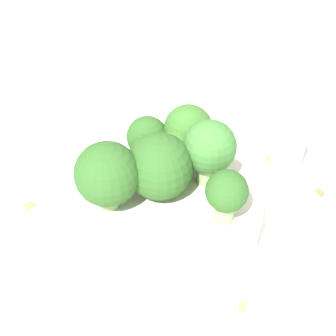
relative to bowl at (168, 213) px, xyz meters
The scene contains 15 objects.
ground_plane 0.02m from the bowl, ahead, with size 3.00×3.00×0.00m, color white.
bowl is the anchor object (origin of this frame).
broccoli_floret_0 0.05m from the bowl, 161.69° to the right, with size 0.06×0.06×0.06m.
broccoli_floret_1 0.08m from the bowl, 101.06° to the left, with size 0.05×0.05×0.06m.
broccoli_floret_2 0.06m from the bowl, 108.96° to the left, with size 0.03×0.03×0.05m.
broccoli_floret_3 0.08m from the bowl, 136.61° to the right, with size 0.05×0.05×0.06m.
broccoli_floret_4 0.07m from the bowl, 59.59° to the left, with size 0.05×0.05×0.06m.
broccoli_floret_5 0.07m from the bowl, 142.50° to the left, with size 0.04×0.04×0.05m.
broccoli_floret_6 0.08m from the bowl, ahead, with size 0.04×0.04×0.05m.
pepper_shaker 0.15m from the bowl, 63.55° to the left, with size 0.03×0.03×0.07m.
almond_crumb_0 0.16m from the bowl, 48.94° to the left, with size 0.01×0.01×0.01m, color olive.
almond_crumb_1 0.15m from the bowl, 74.00° to the left, with size 0.01×0.01×0.01m, color #AD7F4C.
almond_crumb_2 0.14m from the bowl, 160.79° to the right, with size 0.01×0.01×0.01m, color #AD7F4C.
almond_crumb_3 0.14m from the bowl, 135.10° to the left, with size 0.01×0.01×0.01m, color olive.
almond_crumb_4 0.11m from the bowl, 23.35° to the right, with size 0.01×0.01×0.01m, color #AD7F4C.
Camera 1 is at (0.16, -0.26, 0.33)m, focal length 50.00 mm.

